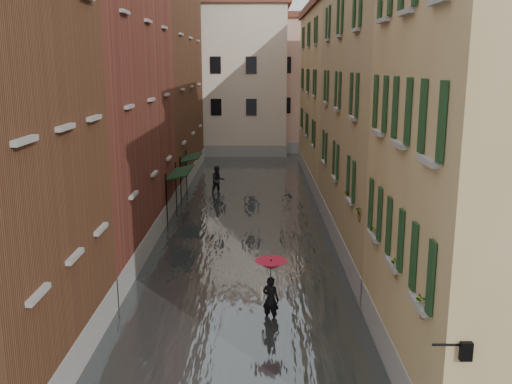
{
  "coord_description": "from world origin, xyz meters",
  "views": [
    {
      "loc": [
        0.62,
        -15.41,
        8.02
      ],
      "look_at": [
        0.52,
        7.03,
        3.0
      ],
      "focal_mm": 40.0,
      "sensor_mm": 36.0,
      "label": 1
    }
  ],
  "objects": [
    {
      "name": "ground",
      "position": [
        0.0,
        0.0,
        0.0
      ],
      "size": [
        120.0,
        120.0,
        0.0
      ],
      "primitive_type": "plane",
      "color": "#545457",
      "rests_on": "ground"
    },
    {
      "name": "floodwater",
      "position": [
        0.0,
        13.0,
        0.1
      ],
      "size": [
        10.0,
        60.0,
        0.2
      ],
      "primitive_type": "cube",
      "color": "#464C4E",
      "rests_on": "ground"
    },
    {
      "name": "building_left_mid",
      "position": [
        -7.0,
        9.0,
        6.25
      ],
      "size": [
        6.0,
        14.0,
        12.5
      ],
      "primitive_type": "cube",
      "color": "brown",
      "rests_on": "ground"
    },
    {
      "name": "building_left_far",
      "position": [
        -7.0,
        24.0,
        7.0
      ],
      "size": [
        6.0,
        16.0,
        14.0
      ],
      "primitive_type": "cube",
      "color": "brown",
      "rests_on": "ground"
    },
    {
      "name": "building_right_mid",
      "position": [
        7.0,
        9.0,
        6.5
      ],
      "size": [
        6.0,
        14.0,
        13.0
      ],
      "primitive_type": "cube",
      "color": "#947F59",
      "rests_on": "ground"
    },
    {
      "name": "building_right_far",
      "position": [
        7.0,
        24.0,
        5.75
      ],
      "size": [
        6.0,
        16.0,
        11.5
      ],
      "primitive_type": "cube",
      "color": "#937B4C",
      "rests_on": "ground"
    },
    {
      "name": "building_end_cream",
      "position": [
        -3.0,
        38.0,
        6.5
      ],
      "size": [
        12.0,
        9.0,
        13.0
      ],
      "primitive_type": "cube",
      "color": "beige",
      "rests_on": "ground"
    },
    {
      "name": "building_end_pink",
      "position": [
        6.0,
        40.0,
        6.0
      ],
      "size": [
        10.0,
        9.0,
        12.0
      ],
      "primitive_type": "cube",
      "color": "tan",
      "rests_on": "ground"
    },
    {
      "name": "awning_near",
      "position": [
        -3.48,
        13.74,
        2.47
      ],
      "size": [
        1.09,
        3.33,
        2.8
      ],
      "color": "black",
      "rests_on": "ground"
    },
    {
      "name": "awning_far",
      "position": [
        -3.49,
        18.65,
        2.46
      ],
      "size": [
        1.09,
        2.79,
        2.8
      ],
      "color": "black",
      "rests_on": "ground"
    },
    {
      "name": "wall_lantern",
      "position": [
        4.33,
        -6.0,
        3.01
      ],
      "size": [
        0.71,
        0.22,
        0.35
      ],
      "color": "black",
      "rests_on": "ground"
    },
    {
      "name": "window_planters",
      "position": [
        4.12,
        0.4,
        3.51
      ],
      "size": [
        0.59,
        10.68,
        0.84
      ],
      "color": "brown",
      "rests_on": "ground"
    },
    {
      "name": "pedestrian_main",
      "position": [
        1.0,
        1.43,
        1.33
      ],
      "size": [
        1.05,
        1.05,
        2.06
      ],
      "color": "black",
      "rests_on": "ground"
    },
    {
      "name": "pedestrian_far",
      "position": [
        -1.93,
        19.45,
        0.94
      ],
      "size": [
        1.11,
        0.99,
        1.88
      ],
      "primitive_type": "imported",
      "rotation": [
        0.0,
        0.0,
        0.37
      ],
      "color": "black",
      "rests_on": "ground"
    }
  ]
}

